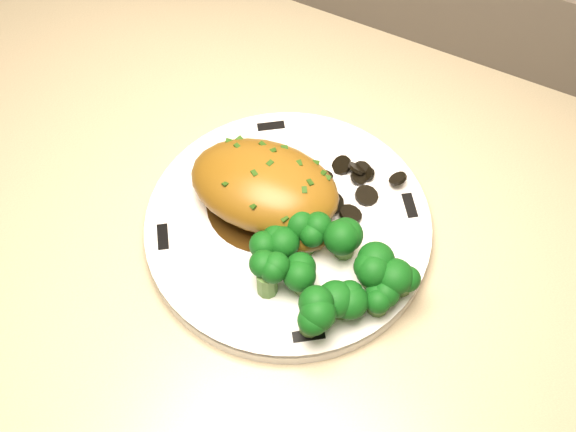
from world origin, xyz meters
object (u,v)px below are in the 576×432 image
at_px(chicken_breast, 268,191).
at_px(counter, 179,318).
at_px(broccoli_florets, 330,272).
at_px(plate, 288,227).

bearing_deg(chicken_breast, counter, 174.29).
distance_m(chicken_breast, broccoli_florets, 0.11).
distance_m(counter, chicken_breast, 0.49).
bearing_deg(broccoli_florets, plate, 145.29).
height_order(counter, plate, counter).
bearing_deg(counter, broccoli_florets, -11.76).
relative_size(counter, chicken_breast, 11.71).
xyz_separation_m(chicken_breast, broccoli_florets, (0.09, -0.05, -0.00)).
bearing_deg(counter, chicken_breast, -0.68).
bearing_deg(broccoli_florets, chicken_breast, 150.13).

